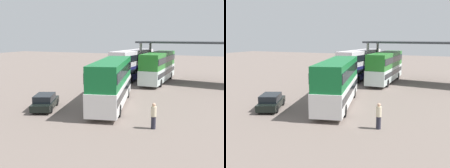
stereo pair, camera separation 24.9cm
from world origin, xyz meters
TOP-DOWN VIEW (x-y plane):
  - ground_plane at (0.00, 0.00)m, footprint 140.00×140.00m
  - double_decker_main at (-0.60, 2.14)m, footprint 4.85×11.07m
  - parked_hatchback at (-5.47, -1.32)m, footprint 3.03×4.26m
  - double_decker_near_canopy at (-3.46, 17.05)m, footprint 3.51×11.20m
  - double_decker_mid_row at (0.56, 16.05)m, footprint 2.60×11.28m
  - depot_canopy at (5.54, 17.69)m, footprint 16.81×6.83m
  - pedestrian_waiting at (4.40, -2.47)m, footprint 0.38×0.38m

SIDE VIEW (x-z plane):
  - ground_plane at x=0.00m, z-range 0.00..0.00m
  - parked_hatchback at x=-5.47m, z-range 0.00..1.35m
  - pedestrian_waiting at x=4.40m, z-range 0.01..1.84m
  - double_decker_mid_row at x=0.56m, z-range 0.20..4.31m
  - double_decker_main at x=-0.60m, z-range 0.20..4.37m
  - double_decker_near_canopy at x=-3.46m, z-range 0.21..4.48m
  - depot_canopy at x=5.54m, z-range 2.34..7.93m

